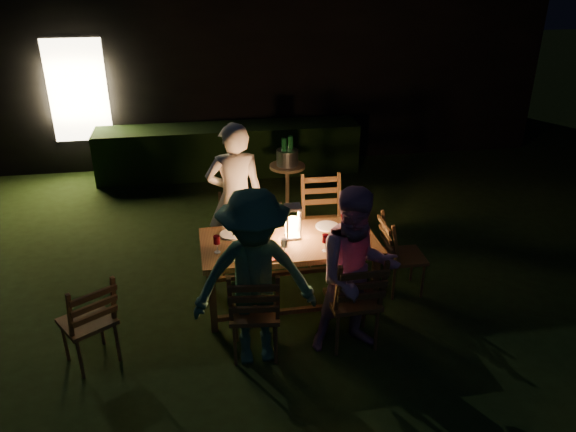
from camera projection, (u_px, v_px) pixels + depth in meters
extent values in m
plane|color=black|center=(301.00, 293.00, 6.05)|extent=(40.00, 40.00, 0.00)
cube|color=black|center=(244.00, 50.00, 10.89)|extent=(10.00, 4.00, 3.20)
cube|color=#FFE5B2|center=(78.00, 91.00, 8.82)|extent=(0.90, 0.06, 1.60)
cube|color=black|center=(229.00, 150.00, 9.15)|extent=(4.20, 0.70, 0.80)
cube|color=#4E311A|center=(289.00, 243.00, 5.61)|extent=(1.77, 0.91, 0.06)
cube|color=#4E311A|center=(213.00, 303.00, 5.32)|extent=(0.07, 0.07, 0.64)
cube|color=#4E311A|center=(209.00, 265.00, 5.96)|extent=(0.07, 0.07, 0.64)
cube|color=#4E311A|center=(375.00, 286.00, 5.58)|extent=(0.07, 0.07, 0.64)
cube|color=#4E311A|center=(354.00, 252.00, 6.22)|extent=(0.07, 0.07, 0.64)
cube|color=#4E311A|center=(255.00, 311.00, 4.98)|extent=(0.48, 0.46, 0.04)
cube|color=#4E311A|center=(254.00, 297.00, 4.69)|extent=(0.45, 0.19, 0.51)
cube|color=#4E311A|center=(352.00, 300.00, 5.12)|extent=(0.47, 0.45, 0.04)
cube|color=#4E311A|center=(361.00, 284.00, 4.82)|extent=(0.46, 0.17, 0.53)
cube|color=#4E311A|center=(238.00, 237.00, 6.32)|extent=(0.44, 0.42, 0.04)
cube|color=#4E311A|center=(237.00, 210.00, 6.37)|extent=(0.42, 0.17, 0.48)
cube|color=#4E311A|center=(324.00, 225.00, 6.46)|extent=(0.48, 0.46, 0.04)
cube|color=#4E311A|center=(321.00, 195.00, 6.51)|extent=(0.47, 0.17, 0.55)
cube|color=#4E311A|center=(405.00, 256.00, 5.94)|extent=(0.40, 0.42, 0.04)
cube|color=#4E311A|center=(391.00, 236.00, 5.80)|extent=(0.14, 0.41, 0.48)
cube|color=#4E311A|center=(87.00, 321.00, 4.88)|extent=(0.56, 0.56, 0.04)
cube|color=#4E311A|center=(92.00, 305.00, 4.65)|extent=(0.42, 0.34, 0.49)
imported|color=white|center=(235.00, 199.00, 6.19)|extent=(0.64, 0.43, 1.73)
imported|color=#B57CA6|center=(357.00, 272.00, 4.91)|extent=(0.78, 0.62, 1.59)
imported|color=#31624C|center=(255.00, 279.00, 4.75)|extent=(1.07, 0.63, 1.64)
cube|color=white|center=(293.00, 236.00, 5.64)|extent=(0.15, 0.15, 0.03)
cube|color=white|center=(293.00, 207.00, 5.50)|extent=(0.16, 0.16, 0.03)
cylinder|color=#FF9E3F|center=(293.00, 226.00, 5.59)|extent=(0.09, 0.09, 0.18)
cylinder|color=white|center=(232.00, 234.00, 5.70)|extent=(0.25, 0.25, 0.01)
cylinder|color=white|center=(236.00, 255.00, 5.31)|extent=(0.25, 0.25, 0.01)
cylinder|color=white|center=(327.00, 226.00, 5.86)|extent=(0.25, 0.25, 0.01)
cylinder|color=white|center=(338.00, 246.00, 5.47)|extent=(0.25, 0.25, 0.01)
cylinder|color=#0F471E|center=(264.00, 230.00, 5.49)|extent=(0.07, 0.07, 0.28)
cube|color=red|center=(280.00, 257.00, 5.28)|extent=(0.18, 0.14, 0.01)
cube|color=red|center=(351.00, 249.00, 5.42)|extent=(0.18, 0.14, 0.01)
cube|color=black|center=(230.00, 260.00, 5.23)|extent=(0.14, 0.07, 0.01)
cylinder|color=olive|center=(287.00, 166.00, 7.74)|extent=(0.49, 0.49, 0.04)
cylinder|color=olive|center=(287.00, 188.00, 7.88)|extent=(0.06, 0.06, 0.65)
cylinder|color=#A5A8AD|center=(287.00, 158.00, 7.69)|extent=(0.30, 0.30, 0.22)
cylinder|color=#0F471E|center=(284.00, 155.00, 7.62)|extent=(0.07, 0.07, 0.32)
cylinder|color=#0F471E|center=(290.00, 153.00, 7.71)|extent=(0.07, 0.07, 0.32)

